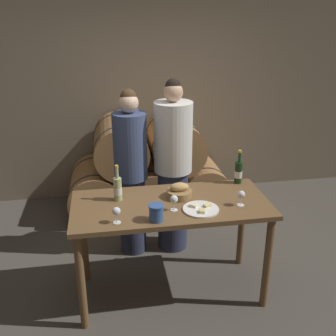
% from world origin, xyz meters
% --- Properties ---
extents(ground_plane, '(10.00, 10.00, 0.00)m').
position_xyz_m(ground_plane, '(0.00, 0.00, 0.00)').
color(ground_plane, '#4C473F').
extents(stone_wall_back, '(10.00, 0.12, 3.20)m').
position_xyz_m(stone_wall_back, '(0.00, 2.22, 1.60)').
color(stone_wall_back, '#7F705B').
rests_on(stone_wall_back, ground_plane).
extents(barrel_stack, '(1.95, 0.91, 1.19)m').
position_xyz_m(barrel_stack, '(-0.00, 1.65, 0.53)').
color(barrel_stack, '#9E7042').
rests_on(barrel_stack, ground_plane).
extents(tasting_table, '(1.63, 0.74, 0.89)m').
position_xyz_m(tasting_table, '(0.00, 0.00, 0.77)').
color(tasting_table, brown).
rests_on(tasting_table, ground_plane).
extents(person_left, '(0.33, 0.33, 1.70)m').
position_xyz_m(person_left, '(-0.27, 0.74, 0.87)').
color(person_left, '#2D334C').
rests_on(person_left, ground_plane).
extents(person_right, '(0.38, 0.38, 1.79)m').
position_xyz_m(person_right, '(0.15, 0.74, 0.90)').
color(person_right, '#2D334C').
rests_on(person_right, ground_plane).
extents(wine_bottle_red, '(0.07, 0.07, 0.32)m').
position_xyz_m(wine_bottle_red, '(0.68, 0.30, 1.00)').
color(wine_bottle_red, '#193819').
rests_on(wine_bottle_red, tasting_table).
extents(wine_bottle_white, '(0.07, 0.07, 0.31)m').
position_xyz_m(wine_bottle_white, '(-0.43, 0.13, 1.00)').
color(wine_bottle_white, '#ADBC7F').
rests_on(wine_bottle_white, tasting_table).
extents(blue_crock, '(0.12, 0.12, 0.13)m').
position_xyz_m(blue_crock, '(-0.16, -0.27, 0.96)').
color(blue_crock, '#335693').
rests_on(blue_crock, tasting_table).
extents(bread_basket, '(0.21, 0.21, 0.13)m').
position_xyz_m(bread_basket, '(0.09, 0.09, 0.94)').
color(bread_basket, olive).
rests_on(bread_basket, tasting_table).
extents(cheese_plate, '(0.29, 0.29, 0.04)m').
position_xyz_m(cheese_plate, '(0.21, -0.16, 0.90)').
color(cheese_plate, white).
rests_on(cheese_plate, tasting_table).
extents(wine_glass_far_left, '(0.06, 0.06, 0.13)m').
position_xyz_m(wine_glass_far_left, '(-0.46, -0.26, 0.98)').
color(wine_glass_far_left, white).
rests_on(wine_glass_far_left, tasting_table).
extents(wine_glass_left, '(0.06, 0.06, 0.13)m').
position_xyz_m(wine_glass_left, '(-0.00, -0.13, 0.98)').
color(wine_glass_left, white).
rests_on(wine_glass_left, tasting_table).
extents(wine_glass_center, '(0.06, 0.06, 0.13)m').
position_xyz_m(wine_glass_center, '(0.55, -0.14, 0.98)').
color(wine_glass_center, white).
rests_on(wine_glass_center, tasting_table).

